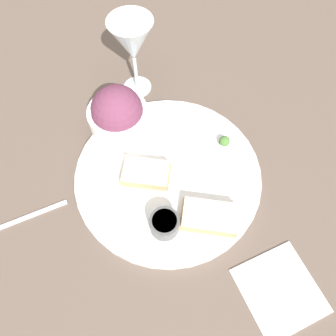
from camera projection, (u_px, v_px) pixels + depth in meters
The scene contains 10 objects.
ground_plane at pixel (168, 176), 0.63m from camera, with size 4.00×4.00×0.00m, color brown.
dinner_plate at pixel (168, 175), 0.62m from camera, with size 0.35×0.35×0.01m.
salad_bowl at pixel (118, 115), 0.62m from camera, with size 0.11×0.11×0.11m.
sauce_ramekin at pixel (165, 223), 0.55m from camera, with size 0.05×0.05×0.03m.
cheese_toast_near at pixel (209, 217), 0.56m from camera, with size 0.10×0.06×0.03m.
cheese_toast_far at pixel (146, 173), 0.60m from camera, with size 0.09×0.06×0.03m.
wine_glass at pixel (132, 43), 0.62m from camera, with size 0.09×0.09×0.17m.
garnish at pixel (224, 141), 0.64m from camera, with size 0.02×0.02×0.02m.
napkin at pixel (280, 290), 0.53m from camera, with size 0.17×0.17×0.01m.
fork at pixel (19, 220), 0.58m from camera, with size 0.15×0.10×0.01m.
Camera 1 is at (-0.05, 0.28, 0.56)m, focal length 35.00 mm.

